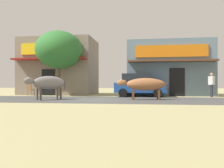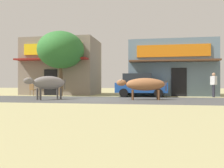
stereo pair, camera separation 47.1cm
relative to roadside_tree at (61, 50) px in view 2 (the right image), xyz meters
The scene contains 10 objects.
ground 6.32m from the roadside_tree, 45.74° to the right, with size 80.00×80.00×0.00m, color tan.
asphalt_road 6.32m from the roadside_tree, 45.74° to the right, with size 72.00×5.98×0.00m, color #464645.
storefront_left_cafe 3.21m from the roadside_tree, 109.58° to the left, with size 6.22×4.96×4.81m.
storefront_right_club 9.00m from the roadside_tree, 18.57° to the left, with size 6.63×4.96×4.33m.
roadside_tree is the anchor object (origin of this frame).
parked_hatchback_car 6.67m from the roadside_tree, ahead, with size 3.61×1.88×1.64m.
cow_near_brown 5.18m from the roadside_tree, 77.04° to the right, with size 1.95×2.14×1.37m.
cow_far_dark 7.89m from the roadside_tree, 28.88° to the right, with size 2.84×1.00×1.25m.
pedestrian_by_shop 11.38m from the roadside_tree, ahead, with size 0.40×0.61×1.68m.
cafe_chair_by_doorway 3.81m from the roadside_tree, behind, with size 0.54×0.54×0.92m.
Camera 2 is at (3.40, -13.61, 0.90)m, focal length 38.28 mm.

